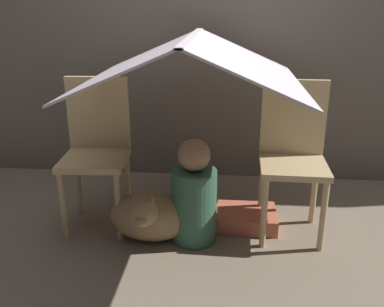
# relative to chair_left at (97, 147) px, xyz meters

# --- Properties ---
(ground_plane) EXTENTS (8.80, 8.80, 0.00)m
(ground_plane) POSITION_rel_chair_left_xyz_m (0.59, -0.15, -0.50)
(ground_plane) COLOR gray
(wall_back) EXTENTS (7.00, 0.05, 2.50)m
(wall_back) POSITION_rel_chair_left_xyz_m (0.59, 0.84, 0.75)
(wall_back) COLOR #6B6056
(wall_back) RESTS_ON ground_plane
(chair_left) EXTENTS (0.40, 0.40, 0.91)m
(chair_left) POSITION_rel_chair_left_xyz_m (0.00, 0.00, 0.00)
(chair_left) COLOR #D1B27F
(chair_left) RESTS_ON ground_plane
(chair_right) EXTENTS (0.39, 0.39, 0.91)m
(chair_right) POSITION_rel_chair_left_xyz_m (1.18, 0.00, 0.00)
(chair_right) COLOR #D1B27F
(chair_right) RESTS_ON ground_plane
(sheet_canopy) EXTENTS (1.18, 1.23, 0.26)m
(sheet_canopy) POSITION_rel_chair_left_xyz_m (0.59, -0.07, 0.54)
(sheet_canopy) COLOR silver
(person_front) EXTENTS (0.26, 0.26, 0.62)m
(person_front) POSITION_rel_chair_left_xyz_m (0.61, -0.18, -0.23)
(person_front) COLOR #38664C
(person_front) RESTS_ON ground_plane
(dog) EXTENTS (0.48, 0.40, 0.37)m
(dog) POSITION_rel_chair_left_xyz_m (0.36, -0.24, -0.33)
(dog) COLOR #9E7F56
(dog) RESTS_ON ground_plane
(floor_cushion) EXTENTS (0.37, 0.29, 0.10)m
(floor_cushion) POSITION_rel_chair_left_xyz_m (0.93, 0.01, -0.45)
(floor_cushion) COLOR #CC664C
(floor_cushion) RESTS_ON ground_plane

